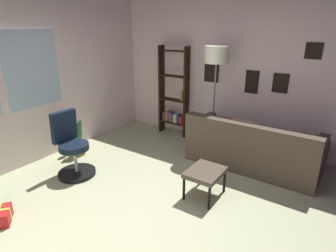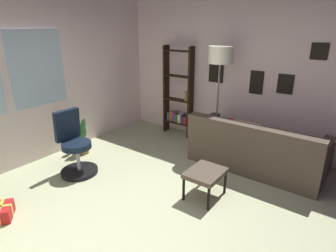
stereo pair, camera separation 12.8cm
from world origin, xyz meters
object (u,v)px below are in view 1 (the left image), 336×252
at_px(footstool, 205,174).
at_px(potted_plant, 77,139).
at_px(office_chair, 72,151).
at_px(couch, 262,148).
at_px(floor_lamp, 216,61).
at_px(gift_box_red, 0,216).
at_px(bookshelf, 174,97).

xyz_separation_m(footstool, potted_plant, (-0.12, 2.44, -0.03)).
bearing_deg(office_chair, potted_plant, 46.24).
xyz_separation_m(couch, floor_lamp, (0.09, 0.94, 1.32)).
xyz_separation_m(gift_box_red, floor_lamp, (3.26, -1.14, 1.53)).
bearing_deg(potted_plant, floor_lamp, -50.20).
bearing_deg(floor_lamp, bookshelf, 74.37).
bearing_deg(couch, potted_plant, 117.45).
bearing_deg(floor_lamp, footstool, -157.79).
relative_size(office_chair, floor_lamp, 0.54).
bearing_deg(bookshelf, office_chair, 171.84).
bearing_deg(gift_box_red, floor_lamp, -19.32).
height_order(gift_box_red, floor_lamp, floor_lamp).
xyz_separation_m(bookshelf, floor_lamp, (-0.29, -1.02, 0.82)).
relative_size(footstool, office_chair, 0.53).
bearing_deg(office_chair, bookshelf, -8.16).
distance_m(office_chair, potted_plant, 0.70).
bearing_deg(couch, floor_lamp, 84.22).
bearing_deg(footstool, office_chair, 107.07).
bearing_deg(potted_plant, couch, -62.55).
relative_size(footstool, gift_box_red, 1.40).
distance_m(footstool, bookshelf, 2.40).
bearing_deg(footstool, floor_lamp, 22.21).
distance_m(couch, footstool, 1.38).
height_order(floor_lamp, potted_plant, floor_lamp).
height_order(bookshelf, potted_plant, bookshelf).
xyz_separation_m(footstool, office_chair, (-0.60, 1.94, 0.06)).
height_order(gift_box_red, office_chair, office_chair).
xyz_separation_m(footstool, floor_lamp, (1.43, 0.58, 1.28)).
relative_size(bookshelf, potted_plant, 2.64).
distance_m(footstool, potted_plant, 2.44).
distance_m(couch, office_chair, 3.00).
distance_m(couch, floor_lamp, 1.62).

